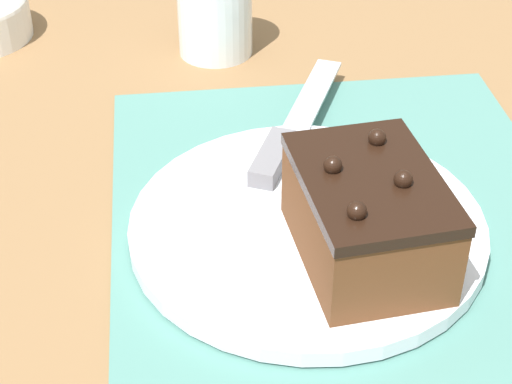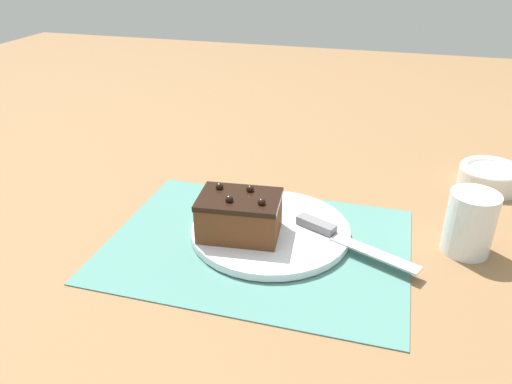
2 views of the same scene
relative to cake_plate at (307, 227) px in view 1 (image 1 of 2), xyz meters
The scene contains 6 objects.
ground_plane 0.04m from the cake_plate, 111.28° to the right, with size 3.00×3.00×0.00m, color olive.
placemat_woven 0.03m from the cake_plate, 111.28° to the right, with size 0.46×0.34×0.00m, color slate.
cake_plate is the anchor object (origin of this frame).
chocolate_cake 0.06m from the cake_plate, 145.34° to the right, with size 0.13×0.10×0.07m.
serving_knife 0.10m from the cake_plate, ahead, with size 0.20×0.10×0.01m.
drinking_glass 0.30m from the cake_plate, ahead, with size 0.07×0.07×0.10m.
Camera 1 is at (-0.45, 0.12, 0.39)m, focal length 60.00 mm.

